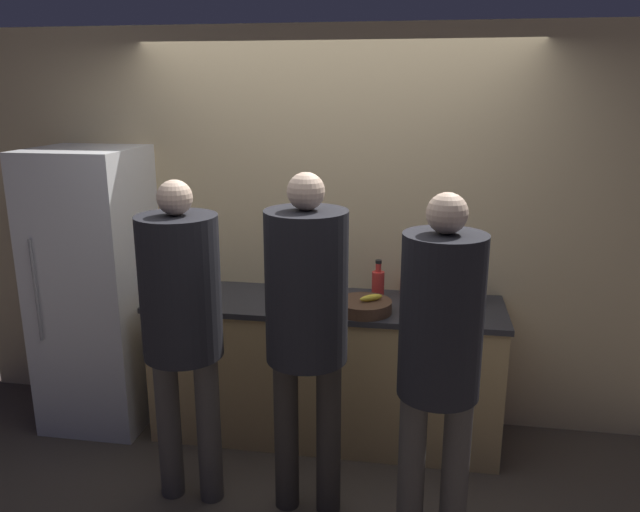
% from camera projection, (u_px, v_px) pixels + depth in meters
% --- Properties ---
extents(ground_plane, '(14.00, 14.00, 0.00)m').
position_uv_depth(ground_plane, '(316.00, 462.00, 3.82)').
color(ground_plane, '#4C4238').
extents(wall_back, '(5.20, 0.06, 2.60)m').
position_uv_depth(wall_back, '(333.00, 231.00, 4.12)').
color(wall_back, '#D6BC8C').
rests_on(wall_back, ground_plane).
extents(counter, '(2.22, 0.66, 0.92)m').
position_uv_depth(counter, '(326.00, 368.00, 4.04)').
color(counter, tan).
rests_on(counter, ground_plane).
extents(refrigerator, '(0.66, 0.69, 1.85)m').
position_uv_depth(refrigerator, '(96.00, 289.00, 4.13)').
color(refrigerator, white).
rests_on(refrigerator, ground_plane).
extents(person_left, '(0.42, 0.42, 1.78)m').
position_uv_depth(person_left, '(182.00, 310.00, 3.23)').
color(person_left, '#4C4742').
rests_on(person_left, ground_plane).
extents(person_center, '(0.41, 0.41, 1.83)m').
position_uv_depth(person_center, '(307.00, 311.00, 3.12)').
color(person_center, '#38332D').
rests_on(person_center, ground_plane).
extents(person_right, '(0.37, 0.37, 1.79)m').
position_uv_depth(person_right, '(440.00, 348.00, 2.80)').
color(person_right, '#4C4742').
rests_on(person_right, ground_plane).
extents(fruit_bowl, '(0.33, 0.33, 0.11)m').
position_uv_depth(fruit_bowl, '(364.00, 306.00, 3.71)').
color(fruit_bowl, '#4C3323').
rests_on(fruit_bowl, counter).
extents(utensil_crock, '(0.10, 0.10, 0.27)m').
position_uv_depth(utensil_crock, '(472.00, 291.00, 3.87)').
color(utensil_crock, silver).
rests_on(utensil_crock, counter).
extents(bottle_red, '(0.08, 0.08, 0.25)m').
position_uv_depth(bottle_red, '(378.00, 284.00, 3.94)').
color(bottle_red, red).
rests_on(bottle_red, counter).
extents(bottle_dark, '(0.07, 0.07, 0.21)m').
position_uv_depth(bottle_dark, '(310.00, 285.00, 3.96)').
color(bottle_dark, '#333338').
rests_on(bottle_dark, counter).
extents(cup_red, '(0.09, 0.09, 0.10)m').
position_uv_depth(cup_red, '(407.00, 286.00, 4.04)').
color(cup_red, '#A33D33').
rests_on(cup_red, counter).
extents(cup_yellow, '(0.09, 0.09, 0.09)m').
position_uv_depth(cup_yellow, '(208.00, 299.00, 3.81)').
color(cup_yellow, gold).
rests_on(cup_yellow, counter).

